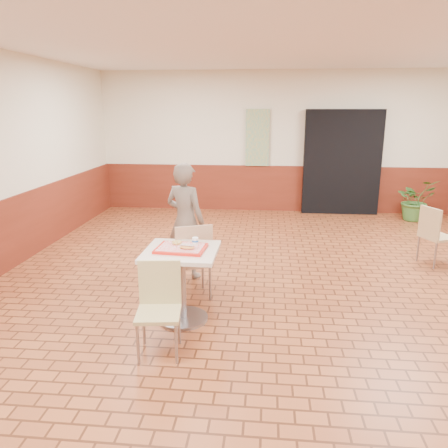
# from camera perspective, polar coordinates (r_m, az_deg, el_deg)

# --- Properties ---
(room_shell) EXTENTS (8.01, 10.01, 3.01)m
(room_shell) POSITION_cam_1_polar(r_m,az_deg,el_deg) (4.67, 10.26, 5.78)
(room_shell) COLOR brown
(room_shell) RESTS_ON ground
(wainscot_band) EXTENTS (8.00, 10.00, 1.00)m
(wainscot_band) POSITION_cam_1_polar(r_m,az_deg,el_deg) (4.92, 9.73, -5.78)
(wainscot_band) COLOR #5F2012
(wainscot_band) RESTS_ON ground
(corridor_doorway) EXTENTS (1.60, 0.22, 2.20)m
(corridor_doorway) POSITION_cam_1_polar(r_m,az_deg,el_deg) (9.67, 15.14, 7.76)
(corridor_doorway) COLOR black
(corridor_doorway) RESTS_ON ground
(promo_poster) EXTENTS (0.50, 0.03, 1.20)m
(promo_poster) POSITION_cam_1_polar(r_m,az_deg,el_deg) (9.56, 4.39, 11.16)
(promo_poster) COLOR gray
(promo_poster) RESTS_ON wainscot_band
(main_table) EXTENTS (0.75, 0.75, 0.80)m
(main_table) POSITION_cam_1_polar(r_m,az_deg,el_deg) (4.66, -5.55, -6.40)
(main_table) COLOR beige
(main_table) RESTS_ON ground
(chair_main_front) EXTENTS (0.44, 0.44, 0.86)m
(chair_main_front) POSITION_cam_1_polar(r_m,az_deg,el_deg) (4.14, -8.47, -10.17)
(chair_main_front) COLOR tan
(chair_main_front) RESTS_ON ground
(chair_main_back) EXTENTS (0.56, 0.56, 0.94)m
(chair_main_back) POSITION_cam_1_polar(r_m,az_deg,el_deg) (5.15, -4.16, -4.37)
(chair_main_back) COLOR tan
(chair_main_back) RESTS_ON ground
(customer) EXTENTS (0.67, 0.56, 1.55)m
(customer) POSITION_cam_1_polar(r_m,az_deg,el_deg) (5.81, -5.07, 0.44)
(customer) COLOR #6C5F54
(customer) RESTS_ON ground
(serving_tray) EXTENTS (0.50, 0.39, 0.03)m
(serving_tray) POSITION_cam_1_polar(r_m,az_deg,el_deg) (4.56, -5.63, -3.18)
(serving_tray) COLOR red
(serving_tray) RESTS_ON main_table
(ring_donut) EXTENTS (0.13, 0.13, 0.03)m
(ring_donut) POSITION_cam_1_polar(r_m,az_deg,el_deg) (4.65, -6.17, -2.42)
(ring_donut) COLOR #BF9845
(ring_donut) RESTS_ON serving_tray
(long_john_donut) EXTENTS (0.17, 0.10, 0.05)m
(long_john_donut) POSITION_cam_1_polar(r_m,az_deg,el_deg) (4.48, -4.86, -3.00)
(long_john_donut) COLOR #EFA046
(long_john_donut) RESTS_ON serving_tray
(paper_cup) EXTENTS (0.07, 0.07, 0.08)m
(paper_cup) POSITION_cam_1_polar(r_m,az_deg,el_deg) (4.60, -3.77, -2.25)
(paper_cup) COLOR white
(paper_cup) RESTS_ON serving_tray
(chair_second_left) EXTENTS (0.52, 0.52, 0.86)m
(chair_second_left) POSITION_cam_1_polar(r_m,az_deg,el_deg) (6.99, 25.77, -1.03)
(chair_second_left) COLOR tan
(chair_second_left) RESTS_ON ground
(potted_plant) EXTENTS (0.95, 0.90, 0.84)m
(potted_plant) POSITION_cam_1_polar(r_m,az_deg,el_deg) (9.65, 23.70, 2.91)
(potted_plant) COLOR #396C2B
(potted_plant) RESTS_ON ground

